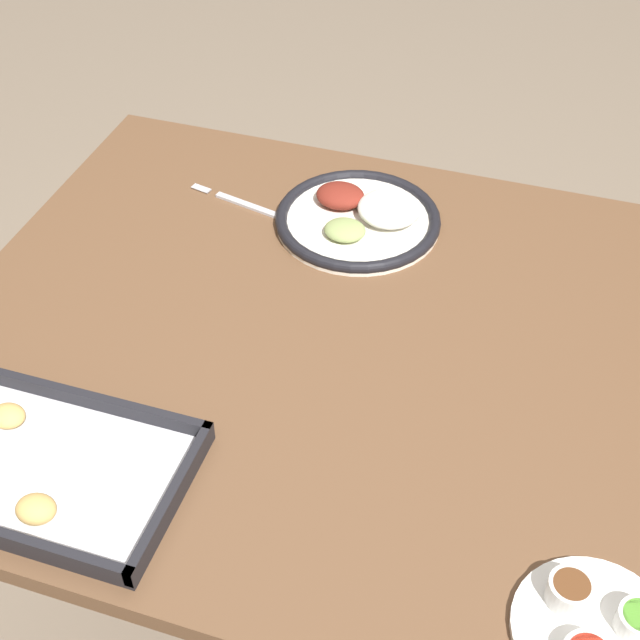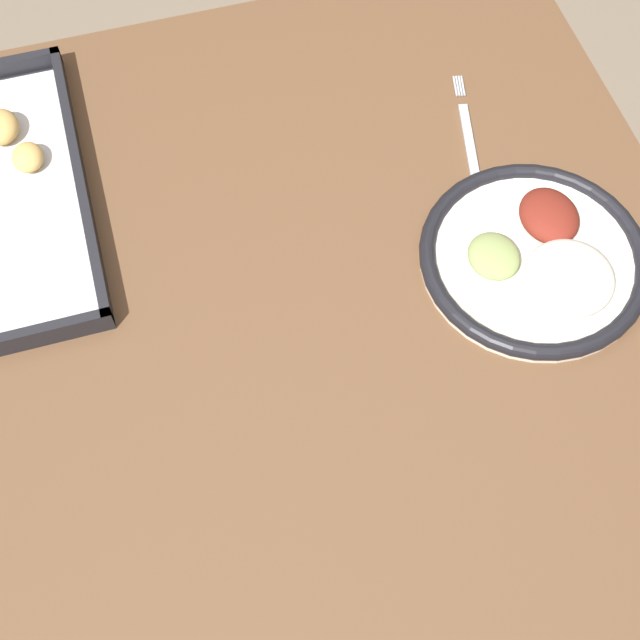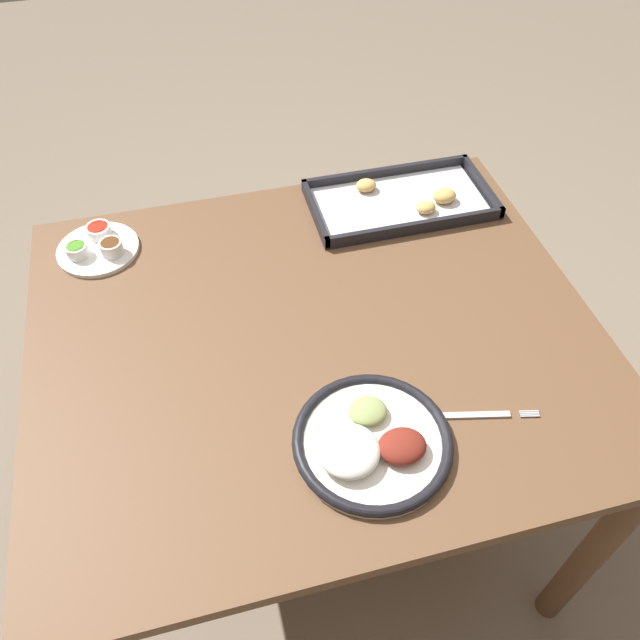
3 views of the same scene
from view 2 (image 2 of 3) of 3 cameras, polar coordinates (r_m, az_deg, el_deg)
The scene contains 4 objects.
ground_plane at distance 1.75m, azimuth 0.09°, elevation -13.16°, with size 8.00×8.00×0.00m, color #7A6B59.
dining_table at distance 1.13m, azimuth 0.13°, elevation -3.89°, with size 1.13×0.96×0.78m.
dinner_plate at distance 1.10m, azimuth 13.80°, elevation 3.89°, with size 0.28×0.28×0.05m.
fork at distance 1.20m, azimuth 9.55°, elevation 11.01°, with size 0.22×0.06×0.00m.
Camera 2 is at (-0.46, 0.13, 1.68)m, focal length 50.00 mm.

